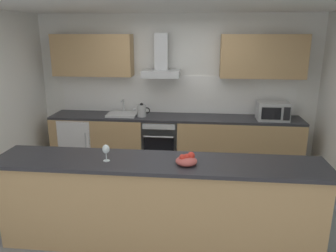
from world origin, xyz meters
The scene contains 15 objects.
ground centered at (0.00, 0.00, -0.01)m, with size 5.86×4.67×0.02m, color gray.
ceiling centered at (0.00, 0.00, 2.61)m, with size 5.86×4.67×0.02m, color white.
wall_back centered at (0.00, 1.90, 1.30)m, with size 5.86×0.12×2.60m, color white.
backsplash_tile centered at (0.00, 1.82, 1.23)m, with size 4.13×0.02×0.66m, color white.
counter_back centered at (0.00, 1.52, 0.45)m, with size 4.28×0.60×0.90m.
counter_island centered at (0.02, -0.74, 0.50)m, with size 3.49×0.64×0.99m.
upper_cabinets centered at (0.00, 1.67, 1.91)m, with size 4.22×0.32×0.70m.
oven centered at (-0.23, 1.49, 0.46)m, with size 0.60×0.62×0.80m.
refrigerator centered at (-1.70, 1.49, 0.43)m, with size 0.58×0.60×0.85m.
microwave centered at (1.61, 1.46, 1.05)m, with size 0.50×0.38×0.30m.
sink centered at (-0.91, 1.50, 0.93)m, with size 0.50×0.40×0.26m.
kettle centered at (-0.56, 1.46, 1.01)m, with size 0.29×0.15×0.24m.
range_hood centered at (-0.23, 1.62, 1.79)m, with size 0.62×0.45×0.72m.
wine_glass centered at (-0.51, -0.80, 1.11)m, with size 0.08×0.08×0.18m.
fruit_bowl centered at (0.32, -0.80, 1.03)m, with size 0.22×0.22×0.13m.
Camera 1 is at (0.46, -3.89, 2.27)m, focal length 35.02 mm.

